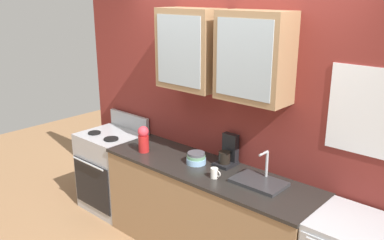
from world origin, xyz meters
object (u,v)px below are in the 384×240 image
at_px(vase, 143,139).
at_px(cup_near_sink, 215,173).
at_px(coffee_maker, 228,154).
at_px(stove_range, 113,170).
at_px(sink_faucet, 259,181).
at_px(bowl_stack, 196,158).

xyz_separation_m(vase, cup_near_sink, (0.92, -0.00, -0.09)).
bearing_deg(coffee_maker, stove_range, -172.21).
relative_size(stove_range, vase, 4.06).
relative_size(sink_faucet, bowl_stack, 2.37).
bearing_deg(bowl_stack, vase, -167.63).
bearing_deg(bowl_stack, stove_range, -178.85).
distance_m(sink_faucet, vase, 1.28).
relative_size(vase, cup_near_sink, 2.66).
xyz_separation_m(sink_faucet, vase, (-1.26, -0.16, 0.12)).
bearing_deg(stove_range, sink_faucet, 1.65).
bearing_deg(sink_faucet, vase, -172.81).
bearing_deg(coffee_maker, bowl_stack, -142.13).
height_order(vase, cup_near_sink, vase).
relative_size(stove_range, cup_near_sink, 10.78).
bearing_deg(cup_near_sink, vase, 179.83).
xyz_separation_m(vase, coffee_maker, (0.82, 0.31, -0.03)).
height_order(stove_range, sink_faucet, sink_faucet).
bearing_deg(vase, cup_near_sink, -0.17).
distance_m(sink_faucet, cup_near_sink, 0.38).
bearing_deg(vase, coffee_maker, 20.65).
height_order(stove_range, bowl_stack, stove_range).
bearing_deg(cup_near_sink, stove_range, 176.18).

